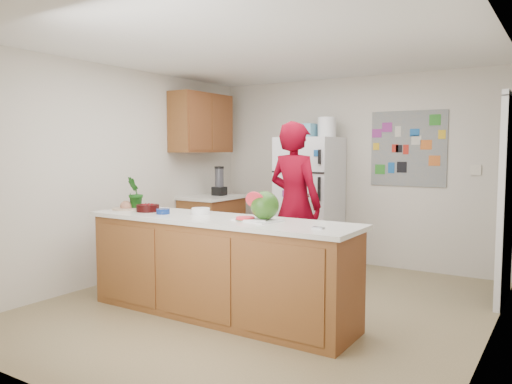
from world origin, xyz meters
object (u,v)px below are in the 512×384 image
Objects in this scene: refrigerator at (309,201)px; person at (295,205)px; watermelon at (265,205)px; cherry_bowl at (148,208)px.

refrigerator is 0.92× the size of person.
person is at bearing 106.56° from watermelon.
watermelon is 1.10× the size of cherry_bowl.
person reaches higher than refrigerator.
watermelon reaches higher than cherry_bowl.
person is at bearing 53.93° from cherry_bowl.
refrigerator is at bearing 107.20° from watermelon.
person is 1.63m from cherry_bowl.
refrigerator reaches higher than watermelon.
watermelon is at bearing -72.80° from refrigerator.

